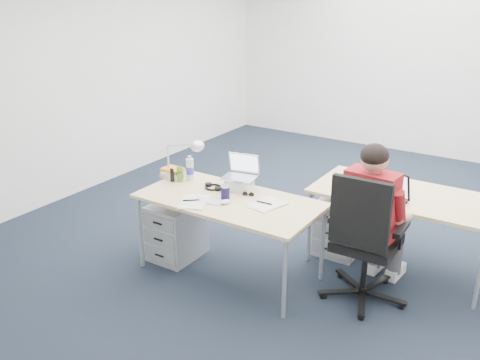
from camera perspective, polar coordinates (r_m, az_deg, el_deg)
name	(u,v)px	position (r m, az deg, el deg)	size (l,w,h in m)	color
floor	(309,236)	(5.67, 7.38, -5.97)	(7.00, 7.00, 0.00)	black
room	(317,72)	(5.14, 8.27, 11.37)	(6.02, 7.02, 2.80)	silver
desk_near	(229,204)	(4.68, -1.17, -2.55)	(1.60, 0.80, 0.73)	#DCBD7F
desk_far	(404,198)	(5.01, 17.09, -1.90)	(1.60, 0.80, 0.73)	#DCBD7F
office_chair	(363,264)	(4.57, 13.03, -8.77)	(0.74, 0.74, 1.14)	black
seated_person	(376,218)	(4.57, 14.32, -3.93)	(0.43, 0.74, 1.34)	maroon
drawer_pedestal_near	(177,230)	(5.17, -6.77, -5.32)	(0.40, 0.50, 0.55)	#AFB1B5
drawer_pedestal_far	(341,225)	(5.33, 10.77, -4.72)	(0.40, 0.50, 0.55)	#AFB1B5
silver_laptop	(239,174)	(4.80, -0.09, 0.69)	(0.29, 0.23, 0.31)	silver
wireless_keyboard	(208,201)	(4.60, -3.39, -2.24)	(0.27, 0.11, 0.01)	white
computer_mouse	(225,202)	(4.55, -1.60, -2.35)	(0.06, 0.10, 0.04)	white
headphones	(213,187)	(4.89, -2.88, -0.71)	(0.20, 0.15, 0.03)	black
can_koozie	(225,192)	(4.63, -1.59, -1.32)	(0.08, 0.08, 0.13)	#17133C
water_bottle	(190,168)	(5.08, -5.37, 1.31)	(0.07, 0.07, 0.24)	silver
bear_figurine	(180,173)	(5.06, -6.45, 0.69)	(0.08, 0.06, 0.16)	#36771F
book_stack	(173,173)	(5.18, -7.16, 0.75)	(0.21, 0.16, 0.09)	silver
cordless_phone	(172,175)	(5.06, -7.26, 0.51)	(0.03, 0.02, 0.13)	black
papers_left	(193,202)	(4.60, -5.04, -2.34)	(0.22, 0.31, 0.01)	#FFFD93
papers_right	(266,204)	(4.54, 2.82, -2.61)	(0.21, 0.30, 0.01)	#FFFD93
sunglasses	(248,195)	(4.72, 0.89, -1.56)	(0.11, 0.05, 0.02)	black
desk_lamp	(179,158)	(5.04, -6.51, 2.36)	(0.40, 0.14, 0.45)	silver
dark_laptop	(382,186)	(4.74, 14.93, -0.61)	(0.37, 0.36, 0.27)	black
far_papers	(383,183)	(5.18, 15.02, -0.30)	(0.22, 0.31, 0.01)	white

